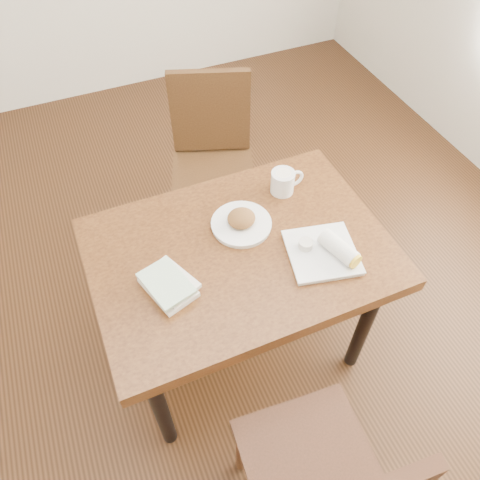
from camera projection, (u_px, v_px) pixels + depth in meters
name	position (u px, v px, depth m)	size (l,w,h in m)	color
ground	(240.00, 343.00, 2.34)	(4.00, 5.00, 0.01)	#472814
room_walls	(240.00, 10.00, 1.08)	(4.02, 5.02, 2.80)	silver
table	(240.00, 263.00, 1.83)	(1.11, 0.79, 0.75)	brown
chair_far	(212.00, 154.00, 2.42)	(0.54, 0.54, 0.95)	#4B3015
plate_scone	(241.00, 222.00, 1.81)	(0.24, 0.24, 0.08)	white
coffee_mug	(284.00, 181.00, 1.92)	(0.15, 0.10, 0.10)	white
plate_burrito	(327.00, 251.00, 1.72)	(0.30, 0.30, 0.08)	white
book_stack	(168.00, 284.00, 1.62)	(0.20, 0.23, 0.05)	white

